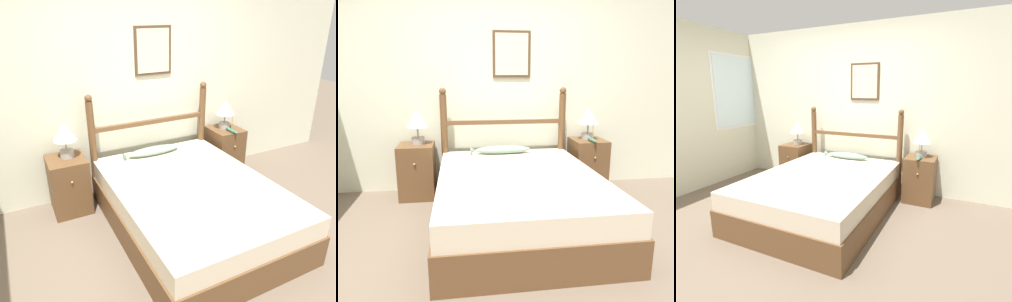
% 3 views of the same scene
% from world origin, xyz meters
% --- Properties ---
extents(ground_plane, '(16.00, 16.00, 0.00)m').
position_xyz_m(ground_plane, '(0.00, 0.00, 0.00)').
color(ground_plane, brown).
extents(wall_back, '(6.40, 0.08, 2.55)m').
position_xyz_m(wall_back, '(0.00, 1.73, 1.28)').
color(wall_back, beige).
rests_on(wall_back, ground_plane).
extents(bed, '(1.55, 2.10, 0.52)m').
position_xyz_m(bed, '(0.11, 0.53, 0.25)').
color(bed, brown).
rests_on(bed, ground_plane).
extents(headboard, '(1.55, 0.08, 1.29)m').
position_xyz_m(headboard, '(0.11, 1.54, 0.69)').
color(headboard, brown).
rests_on(headboard, ground_plane).
extents(nightstand_left, '(0.41, 0.46, 0.64)m').
position_xyz_m(nightstand_left, '(-0.96, 1.45, 0.32)').
color(nightstand_left, brown).
rests_on(nightstand_left, ground_plane).
extents(nightstand_right, '(0.41, 0.46, 0.64)m').
position_xyz_m(nightstand_right, '(1.17, 1.45, 0.32)').
color(nightstand_right, brown).
rests_on(nightstand_right, ground_plane).
extents(table_lamp_left, '(0.25, 0.25, 0.40)m').
position_xyz_m(table_lamp_left, '(-0.93, 1.49, 0.91)').
color(table_lamp_left, gray).
rests_on(table_lamp_left, nightstand_left).
extents(table_lamp_right, '(0.25, 0.25, 0.40)m').
position_xyz_m(table_lamp_right, '(1.17, 1.48, 0.91)').
color(table_lamp_right, gray).
rests_on(table_lamp_right, nightstand_right).
extents(model_boat, '(0.06, 0.25, 0.22)m').
position_xyz_m(model_boat, '(1.16, 1.31, 0.67)').
color(model_boat, '#386651').
rests_on(model_boat, nightstand_right).
extents(fish_pillow, '(0.73, 0.16, 0.10)m').
position_xyz_m(fish_pillow, '(0.05, 1.38, 0.56)').
color(fish_pillow, gray).
rests_on(fish_pillow, bed).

